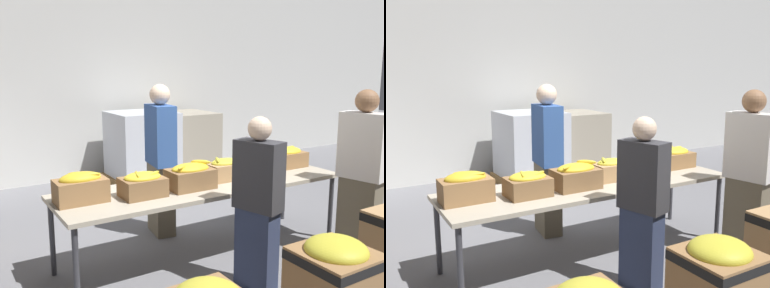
% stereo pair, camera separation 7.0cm
% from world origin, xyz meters
% --- Properties ---
extents(ground_plane, '(30.00, 30.00, 0.00)m').
position_xyz_m(ground_plane, '(0.00, 0.00, 0.00)').
color(ground_plane, slate).
extents(wall_back, '(16.00, 0.08, 4.00)m').
position_xyz_m(wall_back, '(0.00, 3.71, 2.00)').
color(wall_back, silver).
rests_on(wall_back, ground_plane).
extents(sorting_table, '(3.00, 0.88, 0.77)m').
position_xyz_m(sorting_table, '(0.00, 0.00, 0.72)').
color(sorting_table, '#B2A893').
rests_on(sorting_table, ground_plane).
extents(banana_box_0, '(0.44, 0.27, 0.27)m').
position_xyz_m(banana_box_0, '(-1.25, 0.05, 0.90)').
color(banana_box_0, olive).
rests_on(banana_box_0, sorting_table).
extents(banana_box_1, '(0.39, 0.29, 0.23)m').
position_xyz_m(banana_box_1, '(-0.72, -0.07, 0.88)').
color(banana_box_1, olive).
rests_on(banana_box_1, sorting_table).
extents(banana_box_2, '(0.45, 0.30, 0.27)m').
position_xyz_m(banana_box_2, '(-0.22, -0.07, 0.89)').
color(banana_box_2, olive).
rests_on(banana_box_2, sorting_table).
extents(banana_box_3, '(0.39, 0.28, 0.24)m').
position_xyz_m(banana_box_3, '(0.27, 0.02, 0.88)').
color(banana_box_3, tan).
rests_on(banana_box_3, sorting_table).
extents(banana_box_4, '(0.43, 0.33, 0.23)m').
position_xyz_m(banana_box_4, '(0.75, 0.09, 0.87)').
color(banana_box_4, '#A37A4C').
rests_on(banana_box_4, sorting_table).
extents(banana_box_5, '(0.41, 0.29, 0.25)m').
position_xyz_m(banana_box_5, '(1.22, 0.10, 0.89)').
color(banana_box_5, olive).
rests_on(banana_box_5, sorting_table).
extents(volunteer_0, '(0.30, 0.49, 1.73)m').
position_xyz_m(volunteer_0, '(-0.09, 0.79, 0.86)').
color(volunteer_0, '#6B604C').
rests_on(volunteer_0, ground_plane).
extents(volunteer_1, '(0.31, 0.45, 1.52)m').
position_xyz_m(volunteer_1, '(0.02, -0.78, 0.75)').
color(volunteer_1, '#2D3856').
rests_on(volunteer_1, ground_plane).
extents(volunteer_2, '(0.31, 0.49, 1.71)m').
position_xyz_m(volunteer_2, '(1.37, -0.80, 0.85)').
color(volunteer_2, '#6B604C').
rests_on(volunteer_2, ground_plane).
extents(donation_bin_1, '(0.53, 0.53, 0.72)m').
position_xyz_m(donation_bin_1, '(0.09, -1.57, 0.38)').
color(donation_bin_1, olive).
rests_on(donation_bin_1, ground_plane).
extents(pallet_stack_0, '(1.08, 1.08, 1.13)m').
position_xyz_m(pallet_stack_0, '(1.53, 3.02, 0.55)').
color(pallet_stack_0, olive).
rests_on(pallet_stack_0, ground_plane).
extents(pallet_stack_1, '(1.08, 1.08, 1.19)m').
position_xyz_m(pallet_stack_1, '(0.65, 2.89, 0.59)').
color(pallet_stack_1, olive).
rests_on(pallet_stack_1, ground_plane).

